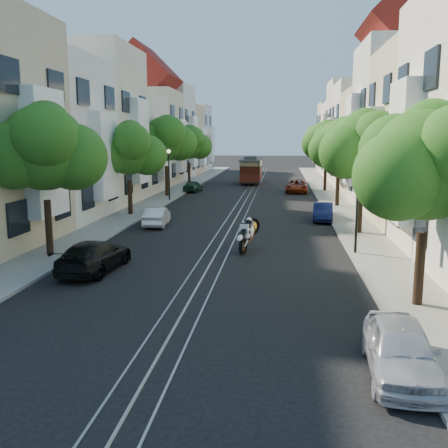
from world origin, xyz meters
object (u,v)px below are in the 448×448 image
(lamp_east, at_px, (358,193))
(tree_e_d, at_px, (327,141))
(sportbike_rider, at_px, (247,232))
(parked_car_w_mid, at_px, (157,216))
(parked_car_e_mid, at_px, (323,212))
(tree_w_c, at_px, (167,139))
(parked_car_e_far, at_px, (297,186))
(tree_e_a, at_px, (429,167))
(lamp_west, at_px, (169,167))
(parked_car_w_far, at_px, (193,186))
(parked_car_w_near, at_px, (94,256))
(tree_w_d, at_px, (189,143))
(tree_w_b, at_px, (129,150))
(tree_w_a, at_px, (45,150))
(tree_e_c, at_px, (340,146))
(parked_car_e_near, at_px, (400,349))
(cable_car, at_px, (251,169))
(tree_e_b, at_px, (364,147))

(lamp_east, bearing_deg, tree_e_d, 87.96)
(sportbike_rider, height_order, parked_car_w_mid, sportbike_rider)
(parked_car_e_mid, bearing_deg, tree_w_c, 142.24)
(lamp_east, bearing_deg, parked_car_e_far, 94.12)
(tree_e_a, xyz_separation_m, parked_car_e_mid, (-1.66, 16.39, -3.83))
(lamp_west, distance_m, sportbike_rider, 19.46)
(lamp_east, relative_size, sportbike_rider, 1.88)
(sportbike_rider, relative_size, parked_car_w_far, 0.69)
(tree_w_c, height_order, parked_car_w_far, tree_w_c)
(tree_e_d, xyz_separation_m, parked_car_w_near, (-11.66, -30.97, -4.24))
(tree_w_c, relative_size, tree_w_d, 1.09)
(tree_e_a, height_order, tree_w_b, same)
(tree_w_a, bearing_deg, parked_car_w_near, -35.74)
(tree_w_a, xyz_separation_m, parked_car_w_far, (1.54, 27.36, -4.18))
(tree_e_d, relative_size, tree_w_b, 1.09)
(tree_e_c, height_order, tree_e_d, tree_e_d)
(tree_w_a, xyz_separation_m, lamp_east, (13.44, 2.02, -1.89))
(tree_e_c, xyz_separation_m, sportbike_rider, (-5.87, -15.74, -3.71))
(tree_e_c, distance_m, parked_car_w_mid, 15.68)
(tree_w_c, bearing_deg, tree_w_a, -90.00)
(tree_e_a, xyz_separation_m, tree_e_c, (0.00, 23.00, 0.20))
(tree_e_a, distance_m, parked_car_e_near, 6.25)
(lamp_west, xyz_separation_m, parked_car_e_near, (11.90, -29.72, -2.23))
(tree_e_d, relative_size, parked_car_e_mid, 1.98)
(tree_w_d, bearing_deg, cable_car, 25.15)
(tree_w_a, xyz_separation_m, tree_w_b, (-0.00, 12.00, -0.34))
(tree_w_b, relative_size, cable_car, 0.85)
(tree_w_b, distance_m, lamp_east, 16.81)
(lamp_west, distance_m, parked_car_e_near, 32.09)
(lamp_west, distance_m, cable_car, 18.09)
(parked_car_e_near, relative_size, parked_car_e_far, 0.83)
(parked_car_e_mid, bearing_deg, tree_w_a, -133.62)
(tree_e_d, relative_size, parked_car_w_mid, 1.99)
(lamp_west, distance_m, parked_car_w_near, 22.19)
(lamp_west, bearing_deg, tree_e_a, -61.55)
(tree_w_a, relative_size, parked_car_w_far, 2.07)
(lamp_west, relative_size, cable_car, 0.56)
(parked_car_w_far, bearing_deg, sportbike_rider, 112.36)
(tree_w_b, height_order, parked_car_w_mid, tree_w_b)
(parked_car_e_near, relative_size, parked_car_e_mid, 1.05)
(tree_e_a, xyz_separation_m, tree_w_c, (-14.40, 28.00, 0.67))
(tree_e_d, bearing_deg, parked_car_w_mid, -119.66)
(tree_w_c, height_order, parked_car_w_mid, tree_w_c)
(tree_w_d, relative_size, parked_car_w_far, 2.01)
(cable_car, relative_size, parked_car_e_mid, 2.14)
(tree_w_b, height_order, tree_w_d, tree_w_d)
(tree_e_b, height_order, lamp_east, tree_e_b)
(sportbike_rider, height_order, parked_car_w_far, sportbike_rider)
(tree_w_c, bearing_deg, parked_car_w_mid, -79.61)
(tree_e_a, relative_size, tree_w_b, 1.00)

